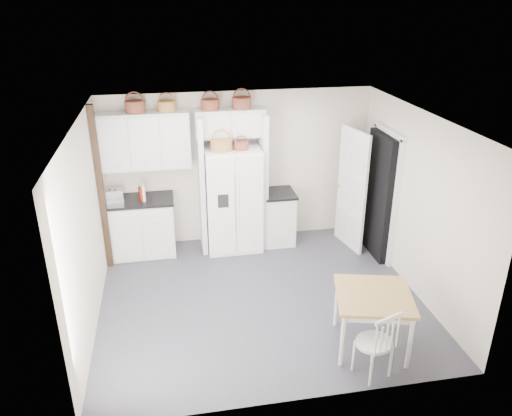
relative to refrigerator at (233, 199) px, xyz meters
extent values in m
plane|color=#35353F|center=(0.15, -1.65, -0.88)|extent=(4.50, 4.50, 0.00)
plane|color=white|center=(0.15, -1.65, 1.72)|extent=(4.50, 4.50, 0.00)
plane|color=beige|center=(0.15, 0.35, 0.42)|extent=(4.50, 0.00, 4.50)
plane|color=beige|center=(-2.10, -1.65, 0.42)|extent=(0.00, 4.00, 4.00)
plane|color=beige|center=(2.40, -1.65, 0.42)|extent=(0.00, 4.00, 4.00)
cube|color=white|center=(0.00, 0.00, 0.00)|extent=(0.91, 0.73, 1.76)
cube|color=white|center=(-1.51, 0.05, -0.41)|extent=(1.01, 0.64, 0.94)
cube|color=white|center=(0.79, 0.05, -0.43)|extent=(0.50, 0.60, 0.89)
cube|color=olive|center=(1.29, -2.92, -0.51)|extent=(1.08, 1.08, 0.74)
cube|color=white|center=(1.11, -3.40, -0.44)|extent=(0.53, 0.51, 0.87)
cube|color=black|center=(-1.51, 0.05, 0.08)|extent=(1.06, 0.68, 0.04)
cube|color=black|center=(0.79, 0.05, 0.03)|extent=(0.54, 0.64, 0.04)
cube|color=silver|center=(-1.91, -0.02, 0.21)|extent=(0.31, 0.20, 0.21)
cube|color=#9C1B0B|center=(-1.49, -0.03, 0.21)|extent=(0.07, 0.15, 0.21)
cube|color=beige|center=(-1.44, -0.03, 0.23)|extent=(0.04, 0.17, 0.26)
cylinder|color=brown|center=(-1.46, 0.18, 1.56)|extent=(0.31, 0.31, 0.18)
cylinder|color=olive|center=(-0.98, 0.18, 1.55)|extent=(0.28, 0.28, 0.16)
cylinder|color=brown|center=(-0.31, 0.18, 1.55)|extent=(0.29, 0.29, 0.16)
cylinder|color=brown|center=(0.19, 0.18, 1.56)|extent=(0.31, 0.31, 0.18)
cylinder|color=olive|center=(-0.18, -0.10, 0.97)|extent=(0.34, 0.34, 0.18)
cylinder|color=brown|center=(0.14, -0.10, 0.94)|extent=(0.23, 0.23, 0.12)
cube|color=white|center=(-1.35, 0.18, 1.02)|extent=(1.40, 0.34, 0.90)
cube|color=white|center=(0.00, 0.18, 1.25)|extent=(1.12, 0.34, 0.45)
cube|color=white|center=(-0.51, 0.05, 0.27)|extent=(0.08, 0.60, 2.30)
cube|color=white|center=(0.51, 0.05, 0.27)|extent=(0.08, 0.60, 2.30)
cube|color=black|center=(-2.05, -0.30, 0.42)|extent=(0.09, 0.09, 2.60)
cube|color=black|center=(2.31, -0.65, 0.15)|extent=(0.18, 0.85, 2.05)
cube|color=white|center=(1.95, -0.32, 0.15)|extent=(0.21, 0.79, 2.05)
camera|label=1|loc=(-1.01, -7.61, 3.18)|focal=35.00mm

